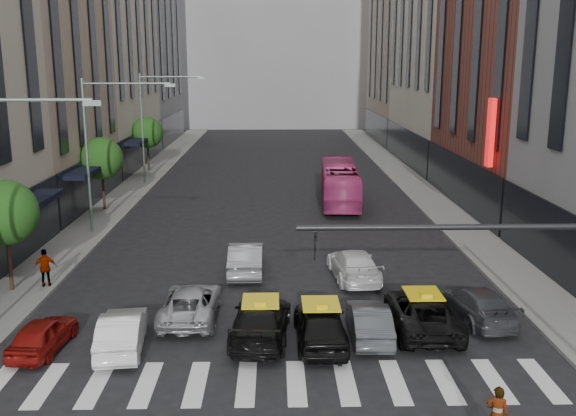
{
  "coord_description": "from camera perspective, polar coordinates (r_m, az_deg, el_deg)",
  "views": [
    {
      "loc": [
        -0.06,
        -17.31,
        10.08
      ],
      "look_at": [
        0.5,
        9.21,
        4.0
      ],
      "focal_mm": 40.0,
      "sensor_mm": 36.0,
      "label": 1
    }
  ],
  "objects": [
    {
      "name": "ground",
      "position": [
        20.03,
        -0.91,
        -17.31
      ],
      "size": [
        160.0,
        160.0,
        0.0
      ],
      "primitive_type": "plane",
      "color": "black",
      "rests_on": "ground"
    },
    {
      "name": "sidewalk_left",
      "position": [
        49.69,
        -14.49,
        0.88
      ],
      "size": [
        3.0,
        96.0,
        0.15
      ],
      "primitive_type": "cube",
      "color": "slate",
      "rests_on": "ground"
    },
    {
      "name": "sidewalk_right",
      "position": [
        49.72,
        12.27,
        1.0
      ],
      "size": [
        3.0,
        96.0,
        0.15
      ],
      "primitive_type": "cube",
      "color": "slate",
      "rests_on": "ground"
    },
    {
      "name": "building_left_b",
      "position": [
        48.41,
        -22.41,
        14.25
      ],
      "size": [
        8.0,
        16.0,
        24.0
      ],
      "primitive_type": "cube",
      "color": "tan",
      "rests_on": "ground"
    },
    {
      "name": "building_left_d",
      "position": [
        84.18,
        -13.33,
        15.93
      ],
      "size": [
        8.0,
        18.0,
        30.0
      ],
      "primitive_type": "cube",
      "color": "gray",
      "rests_on": "ground"
    },
    {
      "name": "building_right_b",
      "position": [
        47.57,
        20.61,
        15.64
      ],
      "size": [
        8.0,
        18.0,
        26.0
      ],
      "primitive_type": "cube",
      "color": "brown",
      "rests_on": "ground"
    },
    {
      "name": "building_right_d",
      "position": [
        84.15,
        10.89,
        15.36
      ],
      "size": [
        8.0,
        18.0,
        28.0
      ],
      "primitive_type": "cube",
      "color": "tan",
      "rests_on": "ground"
    },
    {
      "name": "building_far",
      "position": [
        102.61,
        -1.22,
        17.34
      ],
      "size": [
        30.0,
        10.0,
        36.0
      ],
      "primitive_type": "cube",
      "color": "gray",
      "rests_on": "ground"
    },
    {
      "name": "tree_near",
      "position": [
        30.41,
        -23.88,
        -0.42
      ],
      "size": [
        2.88,
        2.88,
        4.95
      ],
      "color": "black",
      "rests_on": "sidewalk_left"
    },
    {
      "name": "tree_mid",
      "position": [
        45.33,
        -16.24,
        4.24
      ],
      "size": [
        2.88,
        2.88,
        4.95
      ],
      "color": "black",
      "rests_on": "sidewalk_left"
    },
    {
      "name": "tree_far",
      "position": [
        60.8,
        -12.41,
        6.54
      ],
      "size": [
        2.88,
        2.88,
        4.95
      ],
      "color": "black",
      "rests_on": "sidewalk_left"
    },
    {
      "name": "streetlamp_mid",
      "position": [
        38.85,
        -16.19,
        6.23
      ],
      "size": [
        5.38,
        0.25,
        9.0
      ],
      "color": "gray",
      "rests_on": "sidewalk_left"
    },
    {
      "name": "streetlamp_far",
      "position": [
        54.4,
        -11.9,
        8.24
      ],
      "size": [
        5.38,
        0.25,
        9.0
      ],
      "color": "gray",
      "rests_on": "sidewalk_left"
    },
    {
      "name": "traffic_signal",
      "position": [
        18.91,
        23.18,
        -5.42
      ],
      "size": [
        10.1,
        0.2,
        6.0
      ],
      "color": "black",
      "rests_on": "ground"
    },
    {
      "name": "liberty_sign",
      "position": [
        39.61,
        17.56,
        6.4
      ],
      "size": [
        0.3,
        0.7,
        4.0
      ],
      "color": "red",
      "rests_on": "ground"
    },
    {
      "name": "car_red",
      "position": [
        24.79,
        -20.95,
        -10.45
      ],
      "size": [
        1.77,
        3.7,
        1.22
      ],
      "primitive_type": "imported",
      "rotation": [
        0.0,
        0.0,
        3.05
      ],
      "color": "maroon",
      "rests_on": "ground"
    },
    {
      "name": "car_white_front",
      "position": [
        24.02,
        -14.54,
        -10.54
      ],
      "size": [
        1.91,
        4.33,
        1.38
      ],
      "primitive_type": "imported",
      "rotation": [
        0.0,
        0.0,
        3.25
      ],
      "color": "silver",
      "rests_on": "ground"
    },
    {
      "name": "car_silver",
      "position": [
        26.17,
        -8.67,
        -8.34
      ],
      "size": [
        2.21,
        4.78,
        1.33
      ],
      "primitive_type": "imported",
      "rotation": [
        0.0,
        0.0,
        3.14
      ],
      "color": "#ADAEB3",
      "rests_on": "ground"
    },
    {
      "name": "taxi_left",
      "position": [
        24.07,
        -2.43,
        -9.95
      ],
      "size": [
        2.42,
        5.2,
        1.47
      ],
      "primitive_type": "imported",
      "rotation": [
        0.0,
        0.0,
        3.07
      ],
      "color": "black",
      "rests_on": "ground"
    },
    {
      "name": "taxi_center",
      "position": [
        23.69,
        2.91,
        -10.28
      ],
      "size": [
        1.91,
        4.51,
        1.52
      ],
      "primitive_type": "imported",
      "rotation": [
        0.0,
        0.0,
        3.17
      ],
      "color": "black",
      "rests_on": "ground"
    },
    {
      "name": "car_grey_mid",
      "position": [
        24.39,
        7.22,
        -9.92
      ],
      "size": [
        1.46,
        4.03,
        1.32
      ],
      "primitive_type": "imported",
      "rotation": [
        0.0,
        0.0,
        3.13
      ],
      "color": "#3C3F43",
      "rests_on": "ground"
    },
    {
      "name": "taxi_right",
      "position": [
        25.39,
        11.85,
        -9.02
      ],
      "size": [
        2.49,
        5.23,
        1.44
      ],
      "primitive_type": "imported",
      "rotation": [
        0.0,
        0.0,
        3.12
      ],
      "color": "black",
      "rests_on": "ground"
    },
    {
      "name": "car_grey_curb",
      "position": [
        26.84,
        16.4,
        -8.18
      ],
      "size": [
        2.44,
        4.78,
        1.33
      ],
      "primitive_type": "imported",
      "rotation": [
        0.0,
        0.0,
        3.27
      ],
      "color": "#3A3C41",
      "rests_on": "ground"
    },
    {
      "name": "car_row2_left",
      "position": [
        31.29,
        -3.75,
        -4.44
      ],
      "size": [
        1.65,
        4.65,
        1.53
      ],
      "primitive_type": "imported",
      "rotation": [
        0.0,
        0.0,
        3.15
      ],
      "color": "#A5A6AA",
      "rests_on": "ground"
    },
    {
      "name": "car_row2_right",
      "position": [
        30.55,
        5.86,
        -5.03
      ],
      "size": [
        2.4,
        5.02,
        1.41
      ],
      "primitive_type": "imported",
      "rotation": [
        0.0,
        0.0,
        3.23
      ],
      "color": "white",
      "rests_on": "ground"
    },
    {
      "name": "bus",
      "position": [
        46.5,
        4.62,
        2.2
      ],
      "size": [
        3.07,
        10.69,
        2.94
      ],
      "primitive_type": "imported",
      "rotation": [
        0.0,
        0.0,
        3.08
      ],
      "color": "#C03876",
      "rests_on": "ground"
    },
    {
      "name": "rider",
      "position": [
        18.16,
        18.25,
        -15.07
      ],
      "size": [
        0.68,
        0.58,
        1.59
      ],
      "primitive_type": "imported",
      "rotation": [
        0.0,
        0.0,
        2.74
      ],
      "color": "gray",
      "rests_on": "motorcycle"
    },
    {
      "name": "pedestrian_far",
      "position": [
        30.93,
        -20.75,
        -4.99
      ],
      "size": [
        1.1,
        0.68,
        1.74
      ],
      "primitive_type": "imported",
      "rotation": [
        0.0,
        0.0,
        3.42
      ],
      "color": "gray",
      "rests_on": "sidewalk_left"
    }
  ]
}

